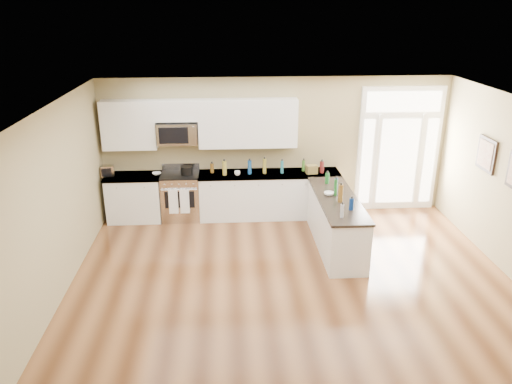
% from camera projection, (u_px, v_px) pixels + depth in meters
% --- Properties ---
extents(ground, '(8.00, 8.00, 0.00)m').
position_uv_depth(ground, '(302.00, 321.00, 6.93)').
color(ground, '#502D16').
extents(room_shell, '(8.00, 8.00, 8.00)m').
position_uv_depth(room_shell, '(307.00, 208.00, 6.32)').
color(room_shell, tan).
rests_on(room_shell, ground).
extents(back_cabinet_left, '(1.10, 0.66, 0.94)m').
position_uv_depth(back_cabinet_left, '(135.00, 199.00, 10.05)').
color(back_cabinet_left, white).
rests_on(back_cabinet_left, ground).
extents(back_cabinet_right, '(2.85, 0.66, 0.94)m').
position_uv_depth(back_cabinet_right, '(269.00, 196.00, 10.21)').
color(back_cabinet_right, white).
rests_on(back_cabinet_right, ground).
extents(peninsula_cabinet, '(0.69, 2.32, 0.94)m').
position_uv_depth(peninsula_cabinet, '(336.00, 224.00, 8.92)').
color(peninsula_cabinet, white).
rests_on(peninsula_cabinet, ground).
extents(upper_cabinet_left, '(1.04, 0.33, 0.95)m').
position_uv_depth(upper_cabinet_left, '(129.00, 125.00, 9.66)').
color(upper_cabinet_left, white).
rests_on(upper_cabinet_left, room_shell).
extents(upper_cabinet_right, '(1.94, 0.33, 0.95)m').
position_uv_depth(upper_cabinet_right, '(248.00, 123.00, 9.79)').
color(upper_cabinet_right, white).
rests_on(upper_cabinet_right, room_shell).
extents(upper_cabinet_short, '(0.82, 0.33, 0.40)m').
position_uv_depth(upper_cabinet_short, '(176.00, 110.00, 9.61)').
color(upper_cabinet_short, white).
rests_on(upper_cabinet_short, room_shell).
extents(microwave, '(0.78, 0.41, 0.42)m').
position_uv_depth(microwave, '(177.00, 133.00, 9.73)').
color(microwave, silver).
rests_on(microwave, room_shell).
extents(entry_door, '(1.70, 0.10, 2.60)m').
position_uv_depth(entry_door, '(398.00, 149.00, 10.30)').
color(entry_door, white).
rests_on(entry_door, ground).
extents(wall_art_near, '(0.05, 0.58, 0.58)m').
position_uv_depth(wall_art_near, '(486.00, 154.00, 8.58)').
color(wall_art_near, black).
rests_on(wall_art_near, room_shell).
extents(kitchen_range, '(0.76, 0.68, 1.08)m').
position_uv_depth(kitchen_range, '(181.00, 196.00, 10.09)').
color(kitchen_range, silver).
rests_on(kitchen_range, ground).
extents(stockpot, '(0.27, 0.27, 0.18)m').
position_uv_depth(stockpot, '(187.00, 170.00, 9.87)').
color(stockpot, black).
rests_on(stockpot, kitchen_range).
extents(toaster_oven, '(0.27, 0.23, 0.21)m').
position_uv_depth(toaster_oven, '(108.00, 171.00, 9.82)').
color(toaster_oven, silver).
rests_on(toaster_oven, back_cabinet_left).
extents(cardboard_box, '(0.24, 0.19, 0.17)m').
position_uv_depth(cardboard_box, '(312.00, 169.00, 9.96)').
color(cardboard_box, brown).
rests_on(cardboard_box, back_cabinet_right).
extents(bowl_left, '(0.22, 0.22, 0.04)m').
position_uv_depth(bowl_left, '(157.00, 174.00, 9.91)').
color(bowl_left, white).
rests_on(bowl_left, back_cabinet_left).
extents(bowl_peninsula, '(0.21, 0.21, 0.06)m').
position_uv_depth(bowl_peninsula, '(329.00, 194.00, 8.85)').
color(bowl_peninsula, white).
rests_on(bowl_peninsula, peninsula_cabinet).
extents(cup_counter, '(0.15, 0.15, 0.09)m').
position_uv_depth(cup_counter, '(237.00, 173.00, 9.86)').
color(cup_counter, white).
rests_on(cup_counter, back_cabinet_right).
extents(counter_bottles, '(2.41, 2.44, 0.31)m').
position_uv_depth(counter_bottles, '(293.00, 177.00, 9.40)').
color(counter_bottles, '#19591E').
rests_on(counter_bottles, back_cabinet_right).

